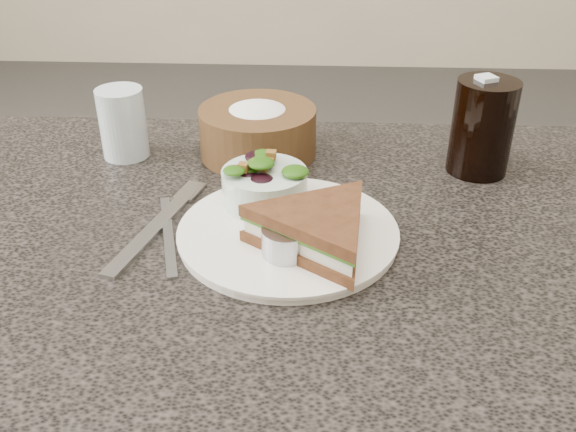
# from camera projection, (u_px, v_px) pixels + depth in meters

# --- Properties ---
(dinner_plate) EXTENTS (0.26, 0.26, 0.01)m
(dinner_plate) POSITION_uv_depth(u_px,v_px,m) (288.00, 233.00, 0.77)
(dinner_plate) COLOR white
(dinner_plate) RESTS_ON dining_table
(sandwich) EXTENTS (0.25, 0.25, 0.05)m
(sandwich) POSITION_uv_depth(u_px,v_px,m) (318.00, 229.00, 0.72)
(sandwich) COLOR #553019
(sandwich) RESTS_ON dinner_plate
(salad_bowl) EXTENTS (0.14, 0.14, 0.06)m
(salad_bowl) POSITION_uv_depth(u_px,v_px,m) (265.00, 181.00, 0.81)
(salad_bowl) COLOR silver
(salad_bowl) RESTS_ON dinner_plate
(dressing_ramekin) EXTENTS (0.06, 0.06, 0.03)m
(dressing_ramekin) POSITION_uv_depth(u_px,v_px,m) (286.00, 241.00, 0.72)
(dressing_ramekin) COLOR #A4A9B1
(dressing_ramekin) RESTS_ON dinner_plate
(orange_wedge) EXTENTS (0.08, 0.08, 0.03)m
(orange_wedge) POSITION_uv_depth(u_px,v_px,m) (295.00, 198.00, 0.81)
(orange_wedge) COLOR orange
(orange_wedge) RESTS_ON dinner_plate
(fork) EXTENTS (0.08, 0.20, 0.01)m
(fork) POSITION_uv_depth(u_px,v_px,m) (153.00, 230.00, 0.78)
(fork) COLOR #A8AAAC
(fork) RESTS_ON dining_table
(knife) EXTENTS (0.06, 0.18, 0.00)m
(knife) POSITION_uv_depth(u_px,v_px,m) (168.00, 235.00, 0.78)
(knife) COLOR #A1A7B1
(knife) RESTS_ON dining_table
(bread_basket) EXTENTS (0.18, 0.18, 0.10)m
(bread_basket) POSITION_uv_depth(u_px,v_px,m) (258.00, 124.00, 0.95)
(bread_basket) COLOR brown
(bread_basket) RESTS_ON dining_table
(cola_glass) EXTENTS (0.11, 0.11, 0.15)m
(cola_glass) POSITION_uv_depth(u_px,v_px,m) (483.00, 123.00, 0.89)
(cola_glass) COLOR black
(cola_glass) RESTS_ON dining_table
(water_glass) EXTENTS (0.08, 0.08, 0.10)m
(water_glass) POSITION_uv_depth(u_px,v_px,m) (123.00, 123.00, 0.94)
(water_glass) COLOR silver
(water_glass) RESTS_ON dining_table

